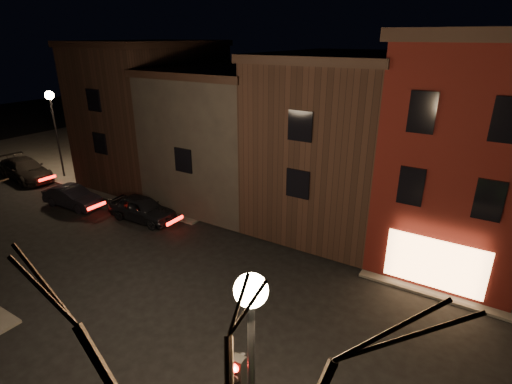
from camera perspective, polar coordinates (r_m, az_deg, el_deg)
ground at (r=17.61m, az=-7.28°, el=-14.71°), size 120.00×120.00×0.00m
sidewalk_far_left at (r=43.74m, az=-11.31°, el=7.47°), size 30.00×30.00×0.12m
corner_building at (r=20.91m, az=27.62°, el=5.33°), size 6.50×8.50×10.50m
row_building_a at (r=23.34m, az=11.67°, el=7.37°), size 7.30×10.30×9.40m
row_building_b at (r=26.76m, az=-3.17°, el=8.46°), size 7.80×10.30×8.40m
row_building_c at (r=31.28m, az=-14.35°, el=11.14°), size 7.30×10.30×9.90m
street_lamp_near at (r=7.71m, az=-0.68°, el=-20.68°), size 0.60×0.60×6.48m
street_lamp_far at (r=33.42m, az=-27.10°, el=10.28°), size 0.60×0.60×6.48m
parked_car_a at (r=24.71m, az=-15.96°, el=-2.27°), size 4.43×1.95×1.49m
parked_car_b at (r=28.18m, az=-24.75°, el=-0.65°), size 4.22×1.78×1.35m
parked_car_c at (r=35.26m, az=-30.09°, el=2.82°), size 5.77×2.96×1.60m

